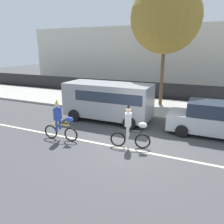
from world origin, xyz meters
TOP-DOWN VIEW (x-y plane):
  - ground_plane at (0.00, 0.00)m, footprint 80.00×80.00m
  - road_centre_line at (0.00, -0.50)m, footprint 36.00×0.14m
  - sidewalk_curb at (0.00, 6.50)m, footprint 60.00×5.00m
  - fence_line at (0.00, 9.40)m, footprint 40.00×0.08m
  - building_backdrop at (-3.48, 18.00)m, footprint 28.00×8.00m
  - parade_cyclist_cobalt at (-3.11, -0.86)m, footprint 1.72×0.50m
  - parade_cyclist_zebra at (0.08, -0.32)m, footprint 1.69×0.57m
  - parked_van_grey at (-2.31, 2.70)m, footprint 5.00×2.22m
  - parked_car_silver at (3.17, 2.65)m, footprint 4.10×1.92m
  - street_tree_near_lamp at (-0.25, 7.16)m, footprint 4.67×4.67m

SIDE VIEW (x-z plane):
  - ground_plane at x=0.00m, z-range 0.00..0.00m
  - road_centre_line at x=0.00m, z-range 0.00..0.01m
  - sidewalk_curb at x=0.00m, z-range 0.00..0.15m
  - fence_line at x=0.00m, z-range 0.00..1.40m
  - parked_car_silver at x=3.17m, z-range -0.04..1.60m
  - parade_cyclist_cobalt at x=-3.11m, z-range -0.12..1.80m
  - parade_cyclist_zebra at x=0.08m, z-range -0.12..1.80m
  - parked_van_grey at x=-2.31m, z-range 0.19..2.37m
  - building_backdrop at x=-3.48m, z-range 0.00..6.36m
  - street_tree_near_lamp at x=-0.25m, z-range 1.91..10.12m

